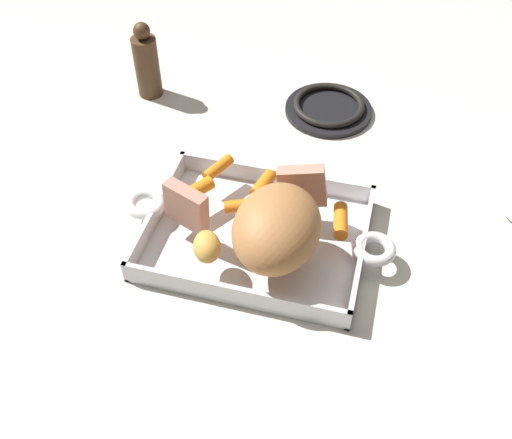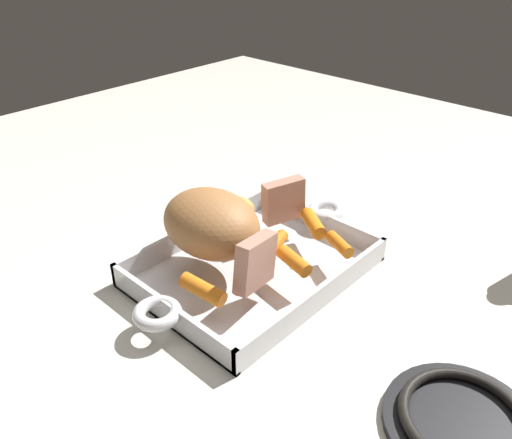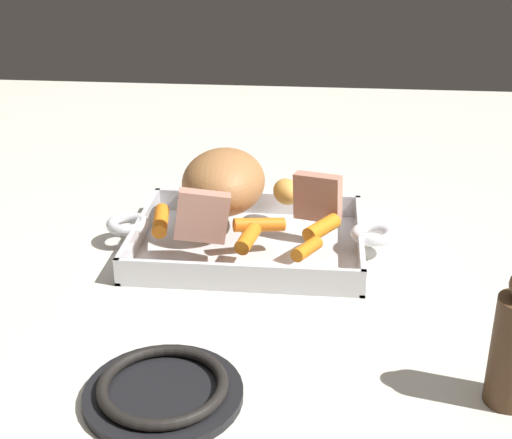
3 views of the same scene
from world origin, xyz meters
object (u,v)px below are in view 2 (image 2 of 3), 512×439
object	(u,v)px
baby_carrot_southeast	(274,245)
potato_golden_small	(239,208)
roast_slice_outer	(284,201)
pork_roast	(211,223)
baby_carrot_center_left	(339,244)
roasting_dish	(254,266)
baby_carrot_northeast	(294,261)
baby_carrot_short	(313,223)
stove_burner_rear	(463,422)
baby_carrot_center_right	(203,290)
roast_slice_thin	(256,262)

from	to	relation	value
baby_carrot_southeast	potato_golden_small	distance (m)	0.11
roast_slice_outer	pork_roast	bearing A→B (deg)	172.76
potato_golden_small	baby_carrot_center_left	bearing A→B (deg)	-77.66
roasting_dish	pork_roast	distance (m)	0.10
baby_carrot_center_left	baby_carrot_northeast	world-z (taller)	baby_carrot_northeast
pork_roast	baby_carrot_short	size ratio (longest dim) A/B	2.49
roasting_dish	pork_roast	xyz separation A→B (m)	(-0.04, 0.04, 0.07)
roast_slice_outer	potato_golden_small	xyz separation A→B (m)	(-0.05, 0.05, -0.01)
potato_golden_small	stove_burner_rear	bearing A→B (deg)	-103.19
pork_roast	baby_carrot_northeast	world-z (taller)	pork_roast
roast_slice_outer	baby_carrot_short	distance (m)	0.06
baby_carrot_center_right	baby_carrot_short	bearing A→B (deg)	-0.78
pork_roast	roast_slice_outer	xyz separation A→B (m)	(0.14, -0.02, -0.01)
roasting_dish	baby_carrot_center_left	distance (m)	0.13
roast_slice_outer	baby_carrot_southeast	world-z (taller)	roast_slice_outer
roasting_dish	baby_carrot_southeast	size ratio (longest dim) A/B	5.76
pork_roast	baby_carrot_short	world-z (taller)	pork_roast
baby_carrot_short	baby_carrot_southeast	distance (m)	0.09
baby_carrot_center_left	potato_golden_small	size ratio (longest dim) A/B	1.06
roast_slice_outer	stove_burner_rear	world-z (taller)	roast_slice_outer
baby_carrot_center_right	baby_carrot_northeast	size ratio (longest dim) A/B	1.17
baby_carrot_southeast	roast_slice_outer	bearing A→B (deg)	31.99
roasting_dish	baby_carrot_southeast	world-z (taller)	baby_carrot_southeast
baby_carrot_southeast	stove_burner_rear	bearing A→B (deg)	-101.90
baby_carrot_short	baby_carrot_center_right	world-z (taller)	baby_carrot_center_right
roast_slice_thin	roast_slice_outer	bearing A→B (deg)	28.41
roast_slice_thin	baby_carrot_short	bearing A→B (deg)	10.00
roasting_dish	baby_carrot_northeast	size ratio (longest dim) A/B	7.58
baby_carrot_center_right	roasting_dish	bearing A→B (deg)	11.62
roast_slice_thin	baby_carrot_center_left	size ratio (longest dim) A/B	1.24
baby_carrot_short	potato_golden_small	world-z (taller)	potato_golden_small
baby_carrot_southeast	stove_burner_rear	world-z (taller)	baby_carrot_southeast
pork_roast	roast_slice_outer	size ratio (longest dim) A/B	2.29
baby_carrot_northeast	baby_carrot_center_left	bearing A→B (deg)	-14.29
roasting_dish	baby_carrot_northeast	bearing A→B (deg)	-84.29
baby_carrot_center_right	baby_carrot_center_left	bearing A→B (deg)	-17.43
baby_carrot_northeast	baby_carrot_southeast	bearing A→B (deg)	77.06
baby_carrot_center_left	baby_carrot_northeast	bearing A→B (deg)	165.71
baby_carrot_northeast	potato_golden_small	world-z (taller)	potato_golden_small
baby_carrot_center_right	baby_carrot_northeast	distance (m)	0.14
roasting_dish	potato_golden_small	distance (m)	0.10
roasting_dish	stove_burner_rear	bearing A→B (deg)	-98.27
baby_carrot_southeast	roasting_dish	bearing A→B (deg)	127.87
roast_slice_thin	baby_carrot_southeast	xyz separation A→B (m)	(0.07, 0.03, -0.02)
pork_roast	baby_carrot_center_left	world-z (taller)	pork_roast
baby_carrot_southeast	potato_golden_small	size ratio (longest dim) A/B	1.39
roast_slice_outer	baby_carrot_northeast	bearing A→B (deg)	-133.00
pork_roast	potato_golden_small	size ratio (longest dim) A/B	2.98
baby_carrot_northeast	stove_burner_rear	distance (m)	0.28
baby_carrot_center_right	stove_burner_rear	size ratio (longest dim) A/B	0.39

